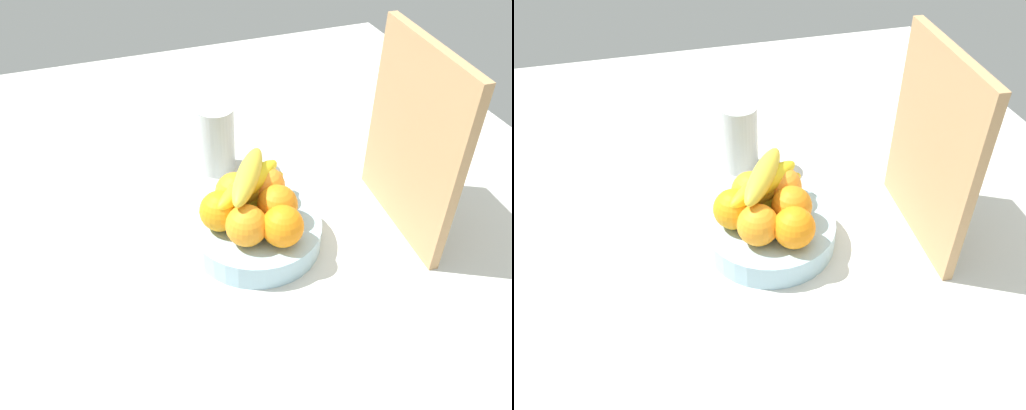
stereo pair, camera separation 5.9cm
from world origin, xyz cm
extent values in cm
cube|color=silver|center=(0.00, 0.00, -1.50)|extent=(180.00, 140.00, 3.00)
cylinder|color=#A5CCDD|center=(-0.85, -2.53, 2.43)|extent=(23.95, 23.95, 4.87)
sphere|color=orange|center=(5.58, -0.27, 8.52)|extent=(7.31, 7.31, 7.31)
sphere|color=orange|center=(-0.34, 1.24, 8.52)|extent=(7.31, 7.31, 7.31)
sphere|color=orange|center=(-5.88, 1.15, 8.52)|extent=(7.31, 7.31, 7.31)
sphere|color=orange|center=(-6.09, -4.77, 8.52)|extent=(7.31, 7.31, 7.31)
sphere|color=orange|center=(-1.83, -8.90, 8.52)|extent=(7.31, 7.31, 7.31)
sphere|color=orange|center=(3.35, -5.75, 8.52)|extent=(7.31, 7.31, 7.31)
ellipsoid|color=yellow|center=(-4.77, -3.11, 6.87)|extent=(4.30, 17.07, 4.00)
ellipsoid|color=yellow|center=(-4.70, -2.70, 9.07)|extent=(9.82, 17.30, 4.00)
ellipsoid|color=yellow|center=(-4.11, -2.77, 11.27)|extent=(12.92, 16.28, 4.00)
ellipsoid|color=yellow|center=(-3.59, -3.07, 13.47)|extent=(16.60, 12.25, 4.00)
cube|color=tan|center=(2.44, 25.46, 18.00)|extent=(28.06, 3.46, 36.00)
cylinder|color=#B4BBBC|center=(-25.61, -2.63, 7.50)|extent=(7.77, 7.77, 14.99)
camera|label=1|loc=(67.35, -26.73, 69.35)|focal=37.53mm
camera|label=2|loc=(69.11, -21.06, 69.35)|focal=37.53mm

